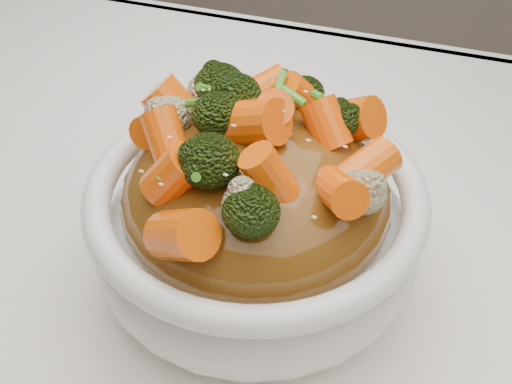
% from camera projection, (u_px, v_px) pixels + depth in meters
% --- Properties ---
extents(tablecloth, '(1.20, 0.80, 0.04)m').
position_uv_depth(tablecloth, '(328.00, 308.00, 0.46)').
color(tablecloth, white).
rests_on(tablecloth, dining_table).
extents(bowl, '(0.29, 0.29, 0.09)m').
position_uv_depth(bowl, '(256.00, 228.00, 0.43)').
color(bowl, white).
rests_on(bowl, tablecloth).
extents(sauce_base, '(0.23, 0.23, 0.10)m').
position_uv_depth(sauce_base, '(256.00, 195.00, 0.41)').
color(sauce_base, brown).
rests_on(sauce_base, bowl).
extents(carrots, '(0.23, 0.23, 0.05)m').
position_uv_depth(carrots, '(256.00, 115.00, 0.36)').
color(carrots, '#FF6008').
rests_on(carrots, sauce_base).
extents(broccoli, '(0.23, 0.23, 0.05)m').
position_uv_depth(broccoli, '(256.00, 116.00, 0.36)').
color(broccoli, black).
rests_on(broccoli, sauce_base).
extents(cauliflower, '(0.23, 0.23, 0.04)m').
position_uv_depth(cauliflower, '(256.00, 119.00, 0.37)').
color(cauliflower, beige).
rests_on(cauliflower, sauce_base).
extents(scallions, '(0.17, 0.17, 0.02)m').
position_uv_depth(scallions, '(256.00, 113.00, 0.36)').
color(scallions, '#3F9322').
rests_on(scallions, sauce_base).
extents(sesame_seeds, '(0.20, 0.20, 0.01)m').
position_uv_depth(sesame_seeds, '(256.00, 113.00, 0.36)').
color(sesame_seeds, beige).
rests_on(sesame_seeds, sauce_base).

